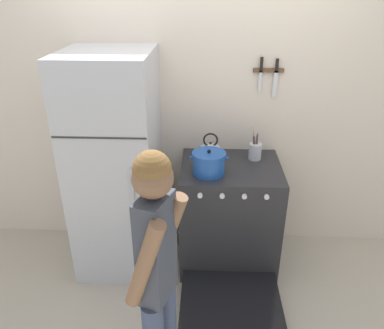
{
  "coord_description": "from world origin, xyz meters",
  "views": [
    {
      "loc": [
        0.1,
        -2.99,
        2.22
      ],
      "look_at": [
        -0.0,
        -0.48,
        0.99
      ],
      "focal_mm": 35.0,
      "sensor_mm": 36.0,
      "label": 1
    }
  ],
  "objects_px": {
    "utensil_jar": "(255,151)",
    "person": "(158,275)",
    "tea_kettle": "(211,151)",
    "refrigerator": "(116,167)",
    "dutch_oven_pot": "(209,163)",
    "stove_range": "(229,217)"
  },
  "relations": [
    {
      "from": "utensil_jar",
      "to": "person",
      "type": "relative_size",
      "value": 0.18
    },
    {
      "from": "utensil_jar",
      "to": "stove_range",
      "type": "bearing_deg",
      "value": -137.74
    },
    {
      "from": "refrigerator",
      "to": "utensil_jar",
      "type": "bearing_deg",
      "value": 8.56
    },
    {
      "from": "dutch_oven_pot",
      "to": "utensil_jar",
      "type": "xyz_separation_m",
      "value": [
        0.38,
        0.27,
        -0.01
      ]
    },
    {
      "from": "stove_range",
      "to": "person",
      "type": "xyz_separation_m",
      "value": [
        -0.43,
        -1.19,
        0.45
      ]
    },
    {
      "from": "dutch_oven_pot",
      "to": "stove_range",
      "type": "bearing_deg",
      "value": 28.16
    },
    {
      "from": "stove_range",
      "to": "dutch_oven_pot",
      "type": "relative_size",
      "value": 4.75
    },
    {
      "from": "utensil_jar",
      "to": "refrigerator",
      "type": "bearing_deg",
      "value": -171.44
    },
    {
      "from": "utensil_jar",
      "to": "dutch_oven_pot",
      "type": "bearing_deg",
      "value": -143.82
    },
    {
      "from": "tea_kettle",
      "to": "person",
      "type": "relative_size",
      "value": 0.14
    },
    {
      "from": "person",
      "to": "utensil_jar",
      "type": "bearing_deg",
      "value": -5.32
    },
    {
      "from": "dutch_oven_pot",
      "to": "person",
      "type": "xyz_separation_m",
      "value": [
        -0.25,
        -1.1,
        -0.1
      ]
    },
    {
      "from": "refrigerator",
      "to": "utensil_jar",
      "type": "xyz_separation_m",
      "value": [
        1.11,
        0.17,
        0.09
      ]
    },
    {
      "from": "stove_range",
      "to": "utensil_jar",
      "type": "xyz_separation_m",
      "value": [
        0.2,
        0.18,
        0.53
      ]
    },
    {
      "from": "refrigerator",
      "to": "utensil_jar",
      "type": "height_order",
      "value": "refrigerator"
    },
    {
      "from": "refrigerator",
      "to": "person",
      "type": "bearing_deg",
      "value": -68.23
    },
    {
      "from": "tea_kettle",
      "to": "person",
      "type": "bearing_deg",
      "value": -100.95
    },
    {
      "from": "refrigerator",
      "to": "dutch_oven_pot",
      "type": "relative_size",
      "value": 6.08
    },
    {
      "from": "dutch_oven_pot",
      "to": "tea_kettle",
      "type": "bearing_deg",
      "value": 87.04
    },
    {
      "from": "stove_range",
      "to": "utensil_jar",
      "type": "distance_m",
      "value": 0.59
    },
    {
      "from": "dutch_oven_pot",
      "to": "tea_kettle",
      "type": "xyz_separation_m",
      "value": [
        0.01,
        0.27,
        -0.02
      ]
    },
    {
      "from": "refrigerator",
      "to": "dutch_oven_pot",
      "type": "distance_m",
      "value": 0.75
    }
  ]
}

